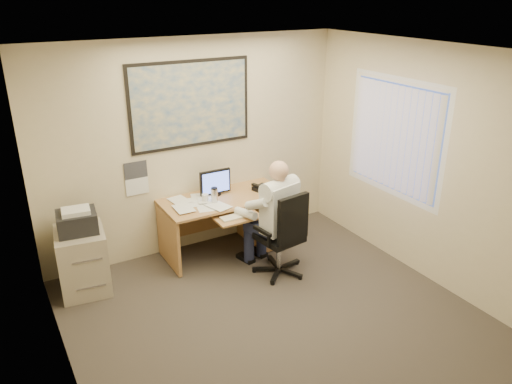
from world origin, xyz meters
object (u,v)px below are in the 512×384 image
desk (247,214)px  filing_cabinet (82,255)px  person (278,218)px  office_chair (281,251)px

desk → filing_cabinet: bearing=-179.2°
person → filing_cabinet: bearing=146.5°
desk → office_chair: bearing=-92.0°
desk → filing_cabinet: desk is taller
filing_cabinet → office_chair: size_ratio=0.94×
person → office_chair: bearing=-108.3°
desk → filing_cabinet: (-2.14, -0.03, -0.01)m
filing_cabinet → office_chair: bearing=-14.6°
filing_cabinet → person: person is taller
desk → person: person is taller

